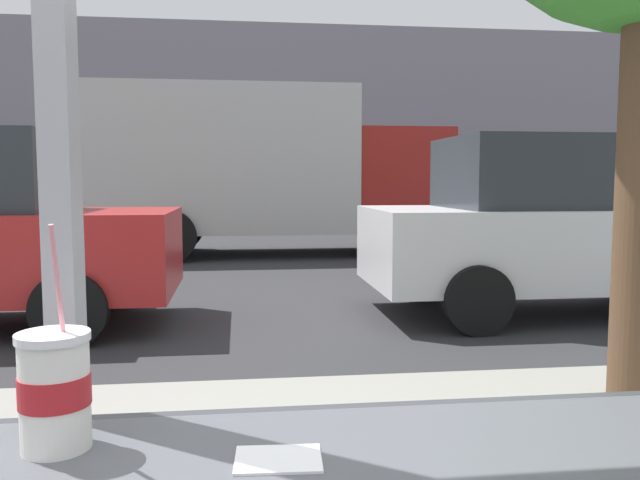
% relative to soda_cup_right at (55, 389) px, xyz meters
% --- Properties ---
extents(ground_plane, '(60.00, 60.00, 0.00)m').
position_rel_soda_cup_right_xyz_m(ground_plane, '(-0.03, 8.09, -1.10)').
color(ground_plane, '#2D2D30').
extents(building_facade_far, '(28.00, 1.20, 6.42)m').
position_rel_soda_cup_right_xyz_m(building_facade_far, '(-0.03, 20.83, 2.11)').
color(building_facade_far, gray).
rests_on(building_facade_far, ground).
extents(soda_cup_right, '(0.10, 0.10, 0.33)m').
position_rel_soda_cup_right_xyz_m(soda_cup_right, '(0.00, 0.00, 0.00)').
color(soda_cup_right, white).
rests_on(soda_cup_right, window_counter).
extents(napkin_wrapper, '(0.13, 0.10, 0.00)m').
position_rel_soda_cup_right_xyz_m(napkin_wrapper, '(0.32, -0.08, -0.09)').
color(napkin_wrapper, white).
rests_on(napkin_wrapper, window_counter).
extents(parked_car_white, '(4.17, 1.89, 1.84)m').
position_rel_soda_cup_right_xyz_m(parked_car_white, '(3.64, 5.46, -0.18)').
color(parked_car_white, silver).
rests_on(parked_car_white, ground).
extents(box_truck, '(6.61, 2.44, 3.07)m').
position_rel_soda_cup_right_xyz_m(box_truck, '(0.67, 11.31, 0.56)').
color(box_truck, beige).
rests_on(box_truck, ground).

